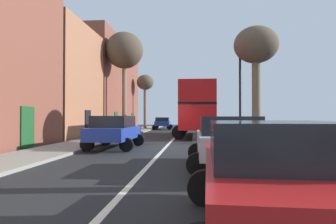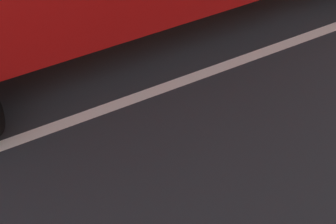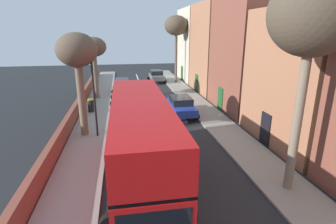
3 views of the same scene
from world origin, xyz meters
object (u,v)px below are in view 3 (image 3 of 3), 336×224
Objects in this scene: parked_car_blue_left_1 at (181,105)px; litter_bin_right at (91,105)px; double_decker_bus at (141,136)px; parked_car_silver_right_0 at (122,94)px; street_tree_left_0 at (313,16)px; street_tree_right_1 at (77,54)px; street_tree_left_2 at (176,26)px; parked_car_red_right_4 at (122,84)px; parked_car_grey_left_2 at (156,75)px; lamppost_right at (93,83)px; street_tree_right_3 at (93,49)px.

parked_car_blue_left_1 reaches higher than litter_bin_right.
parked_car_blue_left_1 is at bearing -113.06° from double_decker_bus.
litter_bin_right is (2.80, 3.16, -0.21)m from parked_car_silver_right_0.
street_tree_left_0 is (-6.59, 1.98, 5.24)m from double_decker_bus.
double_decker_bus is 1.55× the size of street_tree_right_1.
double_decker_bus is 26.37m from street_tree_left_2.
parked_car_red_right_4 is (5.00, -10.59, -0.04)m from parked_car_blue_left_1.
street_tree_left_0 is at bearing 94.87° from parked_car_grey_left_2.
lamppost_right reaches higher than parked_car_blue_left_1.
parked_car_blue_left_1 is 3.87× the size of litter_bin_right.
street_tree_right_3 is (2.69, 3.23, 4.39)m from parked_car_red_right_4.
street_tree_left_2 reaches higher than litter_bin_right.
street_tree_left_0 is at bearing 117.69° from street_tree_right_3.
lamppost_right is at bearing 94.56° from street_tree_right_3.
parked_car_silver_right_0 is 0.70× the size of lamppost_right.
parked_car_red_right_4 is 15.03m from street_tree_right_1.
street_tree_left_2 reaches higher than street_tree_right_3.
parked_car_red_right_4 is at bearing -97.13° from lamppost_right.
parked_car_blue_left_1 is (-4.20, -9.87, -1.42)m from double_decker_bus.
lamppost_right reaches higher than parked_car_silver_right_0.
double_decker_bus is at bearing 74.68° from street_tree_left_2.
litter_bin_right is (0.11, 5.23, -4.58)m from street_tree_right_3.
street_tree_left_2 is at bearing -116.56° from lamppost_right.
street_tree_left_0 reaches higher than parked_car_silver_right_0.
parked_car_grey_left_2 reaches higher than parked_car_silver_right_0.
litter_bin_right is at bearing 51.08° from street_tree_left_2.
street_tree_left_0 is at bearing 140.03° from street_tree_right_1.
street_tree_left_0 is 13.29m from street_tree_right_1.
street_tree_left_2 is at bearing -119.20° from street_tree_right_1.
parked_car_blue_left_1 is 13.80m from street_tree_left_0.
street_tree_left_0 reaches higher than double_decker_bus.
lamppost_right is 6.77m from litter_bin_right.
parked_car_red_right_4 is (0.80, -20.46, -1.46)m from double_decker_bus.
street_tree_right_3 is (7.69, 8.89, 4.33)m from parked_car_grey_left_2.
litter_bin_right is at bearing -53.91° from street_tree_left_0.
double_decker_bus reaches higher than litter_bin_right.
street_tree_left_0 is at bearing 138.82° from lamppost_right.
parked_car_blue_left_1 is (-5.00, 5.29, 0.01)m from parked_car_silver_right_0.
litter_bin_right is at bearing -15.27° from parked_car_blue_left_1.
parked_car_silver_right_0 is 5.53m from street_tree_right_3.
street_tree_right_3 is at bearing -85.44° from lamppost_right.
double_decker_bus is 10.82m from parked_car_blue_left_1.
parked_car_red_right_4 is (5.00, 5.65, -0.06)m from parked_car_grey_left_2.
parked_car_grey_left_2 is at bearing -89.99° from parked_car_blue_left_1.
double_decker_bus is at bearing 118.34° from street_tree_right_1.
street_tree_left_2 is (-2.62, -15.04, 6.76)m from parked_car_blue_left_1.
parked_car_red_right_4 is at bearing -129.77° from street_tree_right_3.
parked_car_silver_right_0 is 14.10m from street_tree_left_2.
lamppost_right is (6.80, 3.81, 2.87)m from parked_car_blue_left_1.
parked_car_grey_left_2 is 0.61× the size of street_tree_right_1.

